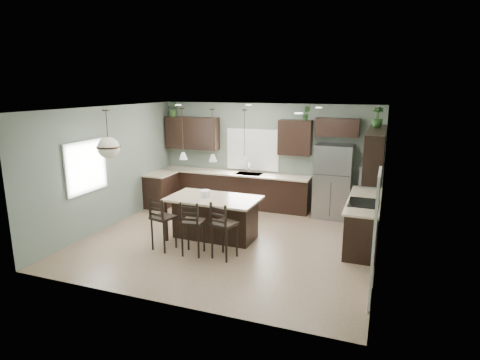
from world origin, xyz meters
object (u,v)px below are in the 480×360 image
refrigerator (333,181)px  kitchen_island (214,218)px  bar_stool_center (193,228)px  serving_dish (205,194)px  bar_stool_right (224,230)px  bar_stool_left (164,223)px  plant_back_left (174,109)px

refrigerator → kitchen_island: (-2.18, -2.43, -0.46)m
bar_stool_center → serving_dish: bearing=93.1°
kitchen_island → bar_stool_right: 1.03m
bar_stool_left → kitchen_island: bearing=64.1°
bar_stool_left → bar_stool_center: (0.67, -0.02, -0.00)m
bar_stool_center → plant_back_left: 4.66m
plant_back_left → serving_dish: bearing=-50.1°
serving_dish → bar_stool_right: 1.24m
bar_stool_center → bar_stool_right: 0.64m
plant_back_left → bar_stool_right: bearing=-49.2°
refrigerator → kitchen_island: refrigerator is taller
serving_dish → bar_stool_center: (0.16, -0.90, -0.44)m
refrigerator → bar_stool_center: bearing=-123.7°
serving_dish → bar_stool_left: size_ratio=0.22×
bar_stool_right → plant_back_left: bearing=145.3°
kitchen_island → bar_stool_right: size_ratio=1.72×
kitchen_island → plant_back_left: 4.10m
serving_dish → plant_back_left: size_ratio=0.59×
bar_stool_left → bar_stool_center: bar_stool_left is taller
refrigerator → plant_back_left: size_ratio=4.54×
bar_stool_right → kitchen_island: bearing=140.1°
serving_dish → kitchen_island: bearing=-1.3°
bar_stool_right → serving_dish: bearing=148.0°
bar_stool_center → bar_stool_right: bearing=-1.4°
plant_back_left → kitchen_island: bearing=-47.7°
bar_stool_right → plant_back_left: plant_back_left is taller
bar_stool_left → plant_back_left: size_ratio=2.72×
kitchen_island → serving_dish: (-0.20, 0.00, 0.53)m
serving_dish → bar_stool_left: 1.11m
bar_stool_left → bar_stool_right: (1.31, 0.04, 0.01)m
refrigerator → plant_back_left: bearing=178.0°
kitchen_island → bar_stool_left: bar_stool_left is taller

